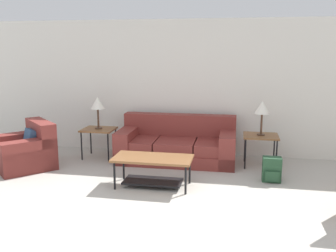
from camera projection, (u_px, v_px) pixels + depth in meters
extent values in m
plane|color=#B2ADA3|center=(141.00, 242.00, 4.02)|extent=(24.00, 24.00, 0.00)
cube|color=silver|center=(188.00, 88.00, 7.26)|extent=(9.11, 0.06, 2.60)
cube|color=maroon|center=(177.00, 155.00, 6.91)|extent=(2.14, 1.01, 0.22)
cube|color=maroon|center=(139.00, 143.00, 6.97)|extent=(0.70, 0.90, 0.20)
cube|color=maroon|center=(176.00, 145.00, 6.85)|extent=(0.70, 0.90, 0.20)
cube|color=maroon|center=(215.00, 146.00, 6.73)|extent=(0.70, 0.90, 0.20)
cube|color=maroon|center=(180.00, 125.00, 7.16)|extent=(2.13, 0.27, 0.40)
cube|color=maroon|center=(128.00, 144.00, 7.04)|extent=(0.29, 1.00, 0.58)
cube|color=maroon|center=(227.00, 148.00, 6.71)|extent=(0.29, 1.00, 0.58)
cube|color=maroon|center=(24.00, 157.00, 6.51)|extent=(1.29, 1.28, 0.40)
cube|color=maroon|center=(41.00, 132.00, 6.61)|extent=(0.85, 0.83, 0.40)
cube|color=maroon|center=(19.00, 148.00, 6.76)|extent=(0.80, 0.83, 0.56)
cube|color=maroon|center=(29.00, 157.00, 6.23)|extent=(0.80, 0.83, 0.56)
cube|color=#33567F|center=(29.00, 139.00, 6.51)|extent=(0.38, 0.37, 0.36)
cube|color=brown|center=(153.00, 158.00, 5.57)|extent=(1.18, 0.57, 0.04)
cylinder|color=black|center=(114.00, 176.00, 5.50)|extent=(0.03, 0.03, 0.42)
cylinder|color=black|center=(186.00, 180.00, 5.31)|extent=(0.03, 0.03, 0.42)
cylinder|color=black|center=(124.00, 166.00, 5.93)|extent=(0.03, 0.03, 0.42)
cylinder|color=black|center=(190.00, 170.00, 5.74)|extent=(0.03, 0.03, 0.42)
cube|color=black|center=(153.00, 181.00, 5.65)|extent=(0.88, 0.40, 0.02)
cube|color=brown|center=(99.00, 129.00, 7.08)|extent=(0.60, 0.53, 0.03)
cylinder|color=black|center=(82.00, 146.00, 6.97)|extent=(0.03, 0.03, 0.53)
cylinder|color=black|center=(108.00, 147.00, 6.87)|extent=(0.03, 0.03, 0.53)
cylinder|color=black|center=(91.00, 140.00, 7.40)|extent=(0.03, 0.03, 0.53)
cylinder|color=black|center=(116.00, 142.00, 7.30)|extent=(0.03, 0.03, 0.53)
cube|color=brown|center=(261.00, 136.00, 6.54)|extent=(0.60, 0.53, 0.03)
cylinder|color=black|center=(245.00, 154.00, 6.43)|extent=(0.03, 0.03, 0.53)
cylinder|color=black|center=(276.00, 156.00, 6.33)|extent=(0.03, 0.03, 0.53)
cylinder|color=black|center=(245.00, 148.00, 6.86)|extent=(0.03, 0.03, 0.53)
cylinder|color=black|center=(274.00, 149.00, 6.77)|extent=(0.03, 0.03, 0.53)
cylinder|color=#472D1E|center=(99.00, 128.00, 7.07)|extent=(0.14, 0.14, 0.02)
cylinder|color=#472D1E|center=(98.00, 118.00, 7.04)|extent=(0.04, 0.04, 0.36)
cone|color=white|center=(98.00, 103.00, 6.98)|extent=(0.26, 0.26, 0.22)
cylinder|color=#472D1E|center=(261.00, 135.00, 6.54)|extent=(0.14, 0.14, 0.02)
cylinder|color=#472D1E|center=(261.00, 124.00, 6.50)|extent=(0.04, 0.04, 0.36)
cone|color=white|center=(262.00, 107.00, 6.44)|extent=(0.26, 0.26, 0.22)
cube|color=#23472D|center=(272.00, 169.00, 5.84)|extent=(0.29, 0.19, 0.39)
cube|color=#23472D|center=(272.00, 176.00, 5.75)|extent=(0.22, 0.05, 0.16)
cylinder|color=#23472D|center=(266.00, 166.00, 5.96)|extent=(0.02, 0.02, 0.29)
cylinder|color=#23472D|center=(276.00, 166.00, 5.93)|extent=(0.02, 0.02, 0.29)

